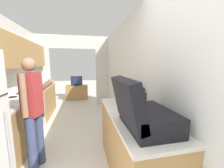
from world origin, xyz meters
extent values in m
cube|color=#B2844C|center=(-1.08, 2.59, 1.77)|extent=(0.32, 3.24, 0.63)
cube|color=silver|center=(1.27, 1.56, 1.25)|extent=(0.06, 6.71, 2.50)
cube|color=silver|center=(-1.11, 4.34, 1.02)|extent=(0.65, 0.06, 2.05)
cube|color=silver|center=(1.11, 4.34, 1.02)|extent=(0.65, 0.06, 2.05)
cube|color=silver|center=(0.00, 4.34, 2.27)|extent=(2.88, 0.06, 0.45)
cube|color=#B2844C|center=(-0.94, 1.48, 0.43)|extent=(0.60, 1.03, 0.85)
cube|color=#B2844C|center=(-0.94, 3.47, 0.43)|extent=(0.60, 1.48, 0.85)
cube|color=silver|center=(-0.94, 3.47, 0.87)|extent=(0.62, 1.49, 0.03)
cube|color=#B2844C|center=(0.94, 0.88, 0.43)|extent=(0.60, 1.61, 0.85)
cube|color=silver|center=(0.94, 0.88, 0.87)|extent=(0.62, 1.63, 0.03)
cylinder|color=#99999E|center=(-0.50, 0.81, 0.71)|extent=(0.02, 0.02, 0.67)
cube|color=white|center=(-0.93, 2.36, 0.44)|extent=(0.62, 0.73, 0.89)
cube|color=black|center=(-0.62, 2.36, 0.44)|extent=(0.01, 0.50, 0.27)
cylinder|color=#B7B7BC|center=(-0.60, 2.36, 0.67)|extent=(0.02, 0.59, 0.02)
cube|color=white|center=(-1.22, 2.36, 0.96)|extent=(0.04, 0.73, 0.14)
cylinder|color=#232328|center=(-0.81, 2.20, 0.89)|extent=(0.16, 0.16, 0.01)
cylinder|color=#232328|center=(-0.81, 2.52, 0.89)|extent=(0.16, 0.16, 0.01)
cylinder|color=#232328|center=(-1.05, 2.20, 0.89)|extent=(0.16, 0.16, 0.01)
cylinder|color=#232328|center=(-1.05, 2.52, 0.89)|extent=(0.16, 0.16, 0.01)
cylinder|color=#384266|center=(-0.43, 1.22, 0.40)|extent=(0.16, 0.16, 0.81)
cylinder|color=#384266|center=(-0.38, 1.38, 0.40)|extent=(0.16, 0.16, 0.81)
cube|color=maroon|center=(-0.40, 1.30, 1.11)|extent=(0.27, 0.27, 0.61)
cylinder|color=#8C664C|center=(-0.45, 1.17, 1.12)|extent=(0.10, 0.10, 0.57)
cylinder|color=#8C664C|center=(-0.36, 1.44, 1.12)|extent=(0.52, 0.24, 0.40)
sphere|color=#8C664C|center=(-0.40, 1.30, 1.52)|extent=(0.18, 0.18, 0.18)
cube|color=black|center=(0.94, 0.46, 0.98)|extent=(0.44, 0.62, 0.19)
cube|color=black|center=(0.71, 0.46, 1.18)|extent=(0.19, 0.62, 0.45)
cube|color=#2D2D33|center=(0.94, 0.79, 1.13)|extent=(0.26, 0.02, 0.10)
cube|color=black|center=(1.06, 1.38, 1.03)|extent=(0.32, 0.45, 0.28)
cube|color=black|center=(0.89, 1.33, 1.03)|extent=(0.01, 0.27, 0.19)
cube|color=#38383D|center=(0.89, 1.53, 1.03)|extent=(0.01, 0.09, 0.20)
cube|color=red|center=(0.95, 0.97, 0.90)|extent=(0.24, 0.26, 0.02)
cube|color=red|center=(0.96, 0.97, 0.92)|extent=(0.20, 0.30, 0.03)
cube|color=gold|center=(0.96, 0.96, 0.95)|extent=(0.22, 0.26, 0.02)
cube|color=#B2844C|center=(0.04, 5.23, 0.30)|extent=(0.90, 0.42, 0.61)
cube|color=black|center=(0.04, 5.19, 0.62)|extent=(0.21, 0.16, 0.02)
cube|color=black|center=(0.04, 5.19, 0.81)|extent=(0.47, 0.04, 0.38)
cube|color=navy|center=(0.04, 5.17, 0.81)|extent=(0.43, 0.01, 0.33)
cube|color=#B7B7BC|center=(-0.98, 3.06, 0.89)|extent=(0.08, 0.24, 0.00)
cube|color=black|center=(-0.98, 2.89, 0.90)|extent=(0.05, 0.11, 0.02)
camera|label=1|loc=(0.30, -0.76, 1.54)|focal=22.00mm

